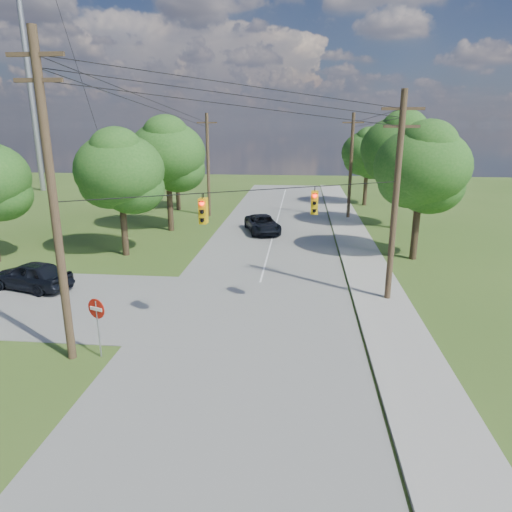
# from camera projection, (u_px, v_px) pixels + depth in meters

# --- Properties ---
(ground) EXTENTS (140.00, 140.00, 0.00)m
(ground) POSITION_uv_depth(u_px,v_px,m) (184.00, 369.00, 17.23)
(ground) COLOR #38571D
(ground) RESTS_ON ground
(main_road) EXTENTS (10.00, 100.00, 0.03)m
(main_road) POSITION_uv_depth(u_px,v_px,m) (251.00, 317.00, 21.81)
(main_road) COLOR gray
(main_road) RESTS_ON ground
(sidewalk_east) EXTENTS (2.60, 100.00, 0.12)m
(sidewalk_east) POSITION_uv_depth(u_px,v_px,m) (394.00, 322.00, 21.16)
(sidewalk_east) COLOR #9B9891
(sidewalk_east) RESTS_ON ground
(pole_sw) EXTENTS (2.00, 0.32, 12.00)m
(pole_sw) POSITION_uv_depth(u_px,v_px,m) (53.00, 201.00, 16.33)
(pole_sw) COLOR #4D3D28
(pole_sw) RESTS_ON ground
(pole_ne) EXTENTS (2.00, 0.32, 10.50)m
(pole_ne) POSITION_uv_depth(u_px,v_px,m) (396.00, 196.00, 22.52)
(pole_ne) COLOR #4D3D28
(pole_ne) RESTS_ON ground
(pole_north_e) EXTENTS (2.00, 0.32, 10.00)m
(pole_north_e) POSITION_uv_depth(u_px,v_px,m) (351.00, 166.00, 43.66)
(pole_north_e) COLOR #4D3D28
(pole_north_e) RESTS_ON ground
(pole_north_w) EXTENTS (2.00, 0.32, 10.00)m
(pole_north_w) POSITION_uv_depth(u_px,v_px,m) (208.00, 164.00, 44.98)
(pole_north_w) COLOR #4D3D28
(pole_north_w) RESTS_ON ground
(power_lines) EXTENTS (13.93, 29.62, 4.93)m
(power_lines) POSITION_uv_depth(u_px,v_px,m) (254.00, 120.00, 25.60)
(power_lines) COLOR black
(power_lines) RESTS_ON ground
(traffic_signals) EXTENTS (4.91, 3.27, 1.05)m
(traffic_signals) POSITION_uv_depth(u_px,v_px,m) (262.00, 206.00, 19.70)
(traffic_signals) COLOR yellow
(traffic_signals) RESTS_ON ground
(radio_mast) EXTENTS (0.70, 0.70, 45.00)m
(radio_mast) POSITION_uv_depth(u_px,v_px,m) (21.00, 14.00, 58.06)
(radio_mast) COLOR #939699
(radio_mast) RESTS_ON ground
(tree_w_near) EXTENTS (6.00, 6.00, 8.40)m
(tree_w_near) POSITION_uv_depth(u_px,v_px,m) (119.00, 170.00, 30.70)
(tree_w_near) COLOR #483824
(tree_w_near) RESTS_ON ground
(tree_w_mid) EXTENTS (6.40, 6.40, 9.22)m
(tree_w_mid) POSITION_uv_depth(u_px,v_px,m) (167.00, 154.00, 38.07)
(tree_w_mid) COLOR #483824
(tree_w_mid) RESTS_ON ground
(tree_w_far) EXTENTS (6.00, 6.00, 8.73)m
(tree_w_far) POSITION_uv_depth(u_px,v_px,m) (176.00, 151.00, 47.92)
(tree_w_far) COLOR #483824
(tree_w_far) RESTS_ON ground
(tree_e_near) EXTENTS (6.20, 6.20, 8.81)m
(tree_e_near) POSITION_uv_depth(u_px,v_px,m) (422.00, 167.00, 29.66)
(tree_e_near) COLOR #483824
(tree_e_near) RESTS_ON ground
(tree_e_mid) EXTENTS (6.60, 6.60, 9.64)m
(tree_e_mid) POSITION_uv_depth(u_px,v_px,m) (399.00, 149.00, 39.00)
(tree_e_mid) COLOR #483824
(tree_e_mid) RESTS_ON ground
(tree_e_far) EXTENTS (5.80, 5.80, 8.32)m
(tree_e_far) POSITION_uv_depth(u_px,v_px,m) (368.00, 153.00, 50.84)
(tree_e_far) COLOR #483824
(tree_e_far) RESTS_ON ground
(car_cross_dark) EXTENTS (5.05, 3.06, 1.61)m
(car_cross_dark) POSITION_uv_depth(u_px,v_px,m) (32.00, 275.00, 25.32)
(car_cross_dark) COLOR black
(car_cross_dark) RESTS_ON cross_road
(car_main_north) EXTENTS (3.82, 5.73, 1.46)m
(car_main_north) POSITION_uv_depth(u_px,v_px,m) (262.00, 224.00, 38.83)
(car_main_north) COLOR black
(car_main_north) RESTS_ON main_road
(do_not_enter_sign) EXTENTS (0.78, 0.31, 2.46)m
(do_not_enter_sign) POSITION_uv_depth(u_px,v_px,m) (97.00, 315.00, 17.63)
(do_not_enter_sign) COLOR #939699
(do_not_enter_sign) RESTS_ON ground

